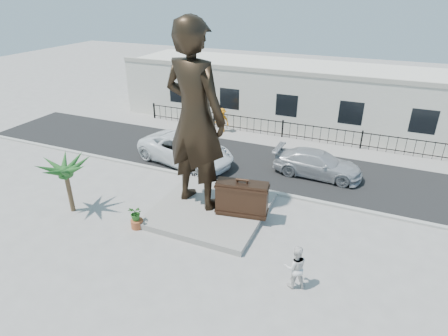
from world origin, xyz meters
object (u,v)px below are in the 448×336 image
object	(u,v)px
suitcase	(242,198)
car_white	(186,150)
tourist	(295,267)
statue	(195,118)

from	to	relation	value
suitcase	car_white	world-z (taller)	suitcase
tourist	car_white	xyz separation A→B (m)	(-8.82, 7.92, 0.01)
tourist	car_white	bearing A→B (deg)	-65.34
suitcase	car_white	distance (m)	7.12
statue	car_white	xyz separation A→B (m)	(-3.03, 4.34, -3.79)
statue	suitcase	distance (m)	4.30
suitcase	tourist	bearing A→B (deg)	-54.47
statue	car_white	distance (m)	6.51
statue	tourist	size ratio (longest dim) A/B	5.01
suitcase	statue	bearing A→B (deg)	165.32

